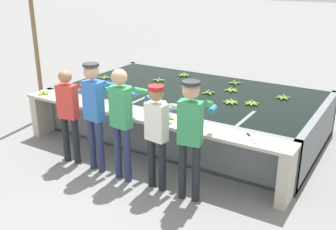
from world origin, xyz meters
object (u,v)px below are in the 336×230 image
Objects in this scene: banana_bunch_ledge_1 at (195,123)px; worker_3 at (158,128)px; banana_bunch_floating_8 at (231,90)px; knife_1 at (83,104)px; support_post_left at (36,46)px; banana_bunch_ledge_0 at (167,118)px; banana_bunch_floating_0 at (252,103)px; banana_bunch_floating_4 at (184,75)px; banana_bunch_floating_3 at (209,93)px; banana_bunch_floating_7 at (235,83)px; banana_bunch_ledge_2 at (44,93)px; banana_bunch_floating_6 at (231,102)px; banana_bunch_floating_9 at (187,86)px; banana_bunch_floating_2 at (283,98)px; banana_bunch_floating_1 at (105,77)px; worker_2 at (122,114)px; worker_4 at (191,129)px; worker_1 at (95,106)px; knife_0 at (250,136)px; worker_0 at (69,108)px; banana_bunch_floating_5 at (159,80)px.

worker_3 is at bearing -113.63° from banana_bunch_ledge_1.
knife_1 is (-1.90, -2.13, -0.01)m from banana_bunch_floating_8.
knife_1 is 0.10× the size of support_post_left.
banana_bunch_ledge_1 is at bearing 0.72° from banana_bunch_ledge_0.
banana_bunch_floating_0 is 1.02× the size of banana_bunch_floating_8.
banana_bunch_floating_4 is 2.76m from banana_bunch_ledge_0.
banana_bunch_ledge_0 is (0.04, -1.58, 0.00)m from banana_bunch_floating_3.
banana_bunch_floating_8 is (1.38, -0.55, 0.00)m from banana_bunch_floating_4.
banana_bunch_floating_7 is 0.89× the size of banana_bunch_ledge_2.
banana_bunch_floating_6 is 1.11× the size of banana_bunch_floating_9.
banana_bunch_ledge_1 is (1.62, -2.52, 0.00)m from banana_bunch_floating_4.
banana_bunch_floating_2 is 4.49m from banana_bunch_ledge_2.
banana_bunch_ledge_0 reaches higher than banana_bunch_floating_6.
banana_bunch_floating_9 is at bearing -172.51° from banana_bunch_floating_2.
banana_bunch_floating_6 is at bearing 10.10° from support_post_left.
banana_bunch_ledge_1 is at bearing -25.40° from banana_bunch_floating_1.
banana_bunch_floating_0 is 1.07× the size of banana_bunch_floating_1.
worker_4 is (1.13, 0.03, -0.00)m from worker_2.
worker_1 is at bearing -52.74° from banana_bunch_floating_1.
worker_4 reaches higher than banana_bunch_ledge_0.
support_post_left is at bearing 159.64° from knife_1.
banana_bunch_floating_7 is 0.75× the size of knife_1.
worker_4 is 2.47m from knife_1.
support_post_left reaches higher than banana_bunch_floating_1.
banana_bunch_ledge_0 is 1.38m from knife_0.
worker_1 is 6.75× the size of banana_bunch_floating_1.
banana_bunch_floating_6 is (0.58, -0.30, -0.00)m from banana_bunch_floating_3.
banana_bunch_ledge_2 is (-1.58, -2.62, 0.00)m from banana_bunch_floating_4.
banana_bunch_ledge_0 is (0.37, 0.66, -0.19)m from worker_2.
banana_bunch_floating_9 is 2.09m from banana_bunch_ledge_1.
worker_1 is 2.40m from banana_bunch_floating_3.
knife_1 is (-1.65, -0.16, -0.01)m from banana_bunch_ledge_0.
banana_bunch_floating_2 is 0.85× the size of knife_1.
worker_2 reaches higher than banana_bunch_ledge_1.
knife_0 is at bearing 15.52° from worker_1.
banana_bunch_floating_2 is at bearing 93.49° from knife_0.
banana_bunch_floating_0 is 1.12× the size of banana_bunch_floating_7.
worker_0 is at bearing -178.97° from worker_3.
banana_bunch_floating_5 is 0.08× the size of support_post_left.
banana_bunch_floating_4 is 1.10× the size of banana_bunch_floating_9.
worker_4 is at bearing -93.23° from banana_bunch_floating_0.
banana_bunch_floating_6 is 4.22m from support_post_left.
worker_0 is 2.50m from banana_bunch_floating_5.
worker_0 reaches higher than banana_bunch_ledge_2.
banana_bunch_floating_6 is at bearing 87.92° from banana_bunch_ledge_1.
banana_bunch_floating_7 is (1.23, -0.03, 0.00)m from banana_bunch_floating_4.
banana_bunch_ledge_2 is (-3.20, -0.11, 0.00)m from banana_bunch_ledge_1.
banana_bunch_ledge_0 is 1.00× the size of knife_0.
knife_1 is (-0.17, 0.48, -0.09)m from worker_0.
banana_bunch_floating_9 is 2.80m from banana_bunch_ledge_2.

